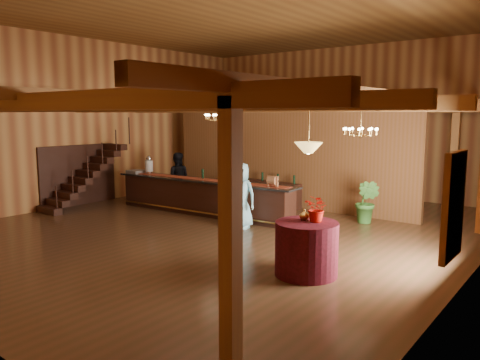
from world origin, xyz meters
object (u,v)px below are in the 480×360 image
Objects in this scene: backbar_shelf at (262,193)px; floor_plant at (367,202)px; guest at (241,195)px; raffle_drum at (273,180)px; bartender at (225,188)px; chandelier_left at (219,117)px; pendant_lamp at (308,148)px; chandelier_right at (361,131)px; tasting_bar at (202,196)px; round_table at (306,249)px; beverage_dispenser at (149,165)px; staff_second at (177,178)px.

floor_plant is (3.88, -0.49, 0.21)m from backbar_shelf.
floor_plant is (2.45, 2.54, -0.27)m from guest.
raffle_drum is 0.23× the size of bartender.
chandelier_left is 0.55× the size of bartender.
pendant_lamp reaches higher than guest.
pendant_lamp is 0.62× the size of bartender.
raffle_drum is 0.43× the size of chandelier_right.
floor_plant is (4.15, 1.12, -0.12)m from bartender.
chandelier_right is at bearing -23.43° from backbar_shelf.
tasting_bar is 4.82m from floor_plant.
chandelier_left and pendant_lamp have the same top height.
tasting_bar is 2.13m from guest.
backbar_shelf is 1.67m from bartender.
bartender reaches higher than round_table.
backbar_shelf is 1.64× the size of guest.
beverage_dispenser is 0.49× the size of floor_plant.
tasting_bar reaches higher than backbar_shelf.
chandelier_left is (-4.70, 3.03, 2.42)m from round_table.
floor_plant is (1.95, 1.77, -0.62)m from raffle_drum.
tasting_bar is 7.98× the size of chandelier_right.
chandelier_right is (2.42, 0.08, 1.37)m from raffle_drum.
chandelier_right is 0.46× the size of guest.
staff_second is (-7.04, 3.60, -1.54)m from pendant_lamp.
beverage_dispenser is 0.41× the size of bartender.
tasting_bar reaches higher than round_table.
staff_second reaches higher than round_table.
chandelier_left is 1.00× the size of chandelier_right.
guest is (-2.92, -0.85, -1.73)m from chandelier_right.
staff_second is at bearing -142.68° from backbar_shelf.
bartender is (-2.19, 0.65, -0.51)m from raffle_drum.
round_table is at bearing -44.90° from backbar_shelf.
guest is at bearing -22.10° from tasting_bar.
round_table is at bearing 113.97° from staff_second.
staff_second is (-6.73, 0.58, -1.74)m from chandelier_right.
bartender reaches higher than backbar_shelf.
tasting_bar is at bearing 149.75° from guest.
pendant_lamp reaches higher than backbar_shelf.
raffle_drum is at bearing -178.10° from chandelier_right.
backbar_shelf is at bearing 130.29° from raffle_drum.
guest reaches higher than floor_plant.
raffle_drum is 0.98m from guest.
guest reaches higher than beverage_dispenser.
backbar_shelf is at bearing 172.72° from floor_plant.
chandelier_right is 0.89× the size of pendant_lamp.
beverage_dispenser is 8.05m from round_table.
chandelier_right is at bearing 1.95° from beverage_dispenser.
chandelier_left is at bearing 138.39° from guest.
bartender is at bearing 140.79° from staff_second.
backbar_shelf is 3.91m from floor_plant.
bartender is at bearing 17.48° from beverage_dispenser.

